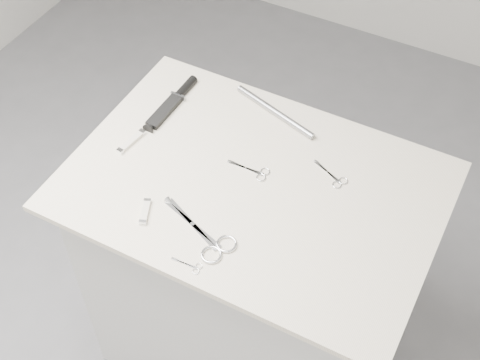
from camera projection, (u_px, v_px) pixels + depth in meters
The scene contains 11 objects.
ground at pixel (250, 345), 2.49m from camera, with size 4.00×4.00×0.01m, color slate.
plinth at pixel (251, 279), 2.15m from camera, with size 0.90×0.60×0.90m, color beige.
display_board at pixel (253, 186), 1.80m from camera, with size 1.00×0.70×0.02m, color beige.
large_shears at pixel (209, 240), 1.67m from camera, with size 0.24×0.14×0.01m.
embroidery_scissors_a at pixel (255, 172), 1.82m from camera, with size 0.12×0.05×0.00m.
embroidery_scissors_b at pixel (334, 178), 1.81m from camera, with size 0.11×0.07×0.00m.
tiny_scissors at pixel (191, 266), 1.62m from camera, with size 0.08×0.03×0.00m.
sheathed_knife at pixel (174, 100), 2.00m from camera, with size 0.05×0.24×0.03m.
pocket_knife_a at pixel (131, 141), 1.89m from camera, with size 0.04×0.11×0.01m.
pocket_knife_b at pixel (145, 212), 1.73m from camera, with size 0.05×0.08×0.01m.
metal_rail at pixel (275, 112), 1.96m from camera, with size 0.02×0.02×0.30m, color gray.
Camera 1 is at (0.51, -1.05, 2.28)m, focal length 50.00 mm.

